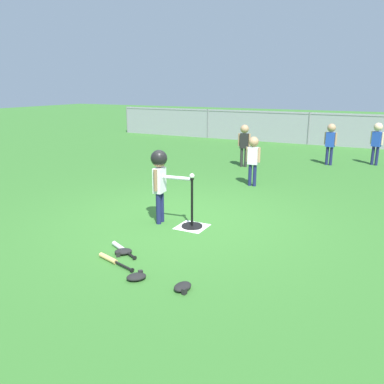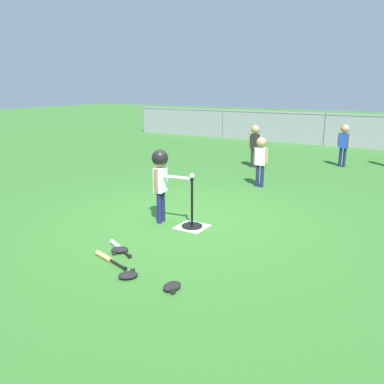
{
  "view_description": "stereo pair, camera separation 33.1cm",
  "coord_description": "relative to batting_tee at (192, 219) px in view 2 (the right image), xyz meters",
  "views": [
    {
      "loc": [
        2.83,
        -5.24,
        2.09
      ],
      "look_at": [
        0.24,
        -0.23,
        0.55
      ],
      "focal_mm": 36.85,
      "sensor_mm": 36.0,
      "label": 1
    },
    {
      "loc": [
        3.12,
        -5.08,
        2.09
      ],
      "look_at": [
        0.24,
        -0.23,
        0.55
      ],
      "focal_mm": 36.85,
      "sensor_mm": 36.0,
      "label": 2
    }
  ],
  "objects": [
    {
      "name": "batting_tee",
      "position": [
        0.0,
        0.0,
        0.0
      ],
      "size": [
        0.32,
        0.32,
        0.76
      ],
      "color": "black",
      "rests_on": "ground_plane"
    },
    {
      "name": "glove_near_bats",
      "position": [
        0.23,
        -1.77,
        -0.09
      ],
      "size": [
        0.27,
        0.27,
        0.07
      ],
      "color": "black",
      "rests_on": "ground_plane"
    },
    {
      "name": "glove_tossed_aside",
      "position": [
        0.79,
        -1.74,
        -0.09
      ],
      "size": [
        0.19,
        0.24,
        0.07
      ],
      "color": "black",
      "rests_on": "ground_plane"
    },
    {
      "name": "spare_bat_wood",
      "position": [
        -0.3,
        -1.55,
        -0.1
      ],
      "size": [
        0.63,
        0.23,
        0.06
      ],
      "color": "#DBB266",
      "rests_on": "ground_plane"
    },
    {
      "name": "ground_plane",
      "position": [
        -0.24,
        0.23,
        -0.13
      ],
      "size": [
        60.0,
        60.0,
        0.0
      ],
      "primitive_type": "plane",
      "color": "#336B28"
    },
    {
      "name": "baseball_on_tee",
      "position": [
        -0.0,
        0.0,
        0.67
      ],
      "size": [
        0.07,
        0.07,
        0.07
      ],
      "primitive_type": "sphere",
      "color": "white",
      "rests_on": "batting_tee"
    },
    {
      "name": "spare_bat_silver",
      "position": [
        -0.42,
        -1.2,
        -0.1
      ],
      "size": [
        0.55,
        0.31,
        0.06
      ],
      "color": "silver",
      "rests_on": "ground_plane"
    },
    {
      "name": "batter_child",
      "position": [
        -0.52,
        -0.06,
        0.69
      ],
      "size": [
        0.64,
        0.33,
        1.15
      ],
      "color": "#191E4C",
      "rests_on": "ground_plane"
    },
    {
      "name": "outfield_fence",
      "position": [
        -0.24,
        9.55,
        0.49
      ],
      "size": [
        16.06,
        0.06,
        1.15
      ],
      "color": "slate",
      "rests_on": "ground_plane"
    },
    {
      "name": "glove_by_plate",
      "position": [
        -0.32,
        -1.29,
        -0.09
      ],
      "size": [
        0.27,
        0.26,
        0.07
      ],
      "color": "black",
      "rests_on": "ground_plane"
    },
    {
      "name": "fielder_deep_left",
      "position": [
        -0.9,
        4.68,
        0.58
      ],
      "size": [
        0.32,
        0.22,
        1.1
      ],
      "color": "#262626",
      "rests_on": "ground_plane"
    },
    {
      "name": "fielder_near_left",
      "position": [
        1.05,
        5.95,
        0.58
      ],
      "size": [
        0.32,
        0.22,
        1.1
      ],
      "color": "#191E4C",
      "rests_on": "ground_plane"
    },
    {
      "name": "fielder_deep_right",
      "position": [
        -0.03,
        2.83,
        0.55
      ],
      "size": [
        0.31,
        0.21,
        1.05
      ],
      "color": "#191E4C",
      "rests_on": "ground_plane"
    },
    {
      "name": "home_plate",
      "position": [
        -0.0,
        0.0,
        -0.12
      ],
      "size": [
        0.44,
        0.44,
        0.01
      ],
      "primitive_type": "cube",
      "color": "white",
      "rests_on": "ground_plane"
    }
  ]
}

